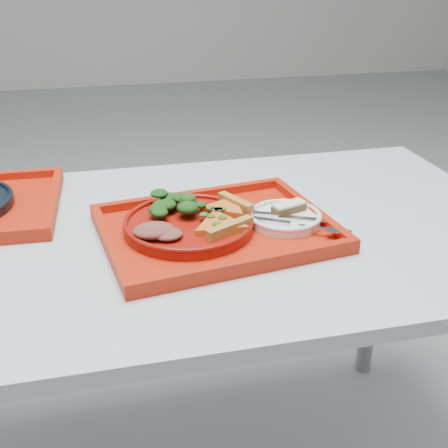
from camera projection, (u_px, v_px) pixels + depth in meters
The scene contains 11 objects.
table at pixel (147, 266), 1.17m from camera, with size 1.60×0.80×0.75m.
tray_main at pixel (216, 232), 1.14m from camera, with size 0.45×0.35×0.01m, color #AB1C09.
dinner_plate at pixel (189, 226), 1.13m from camera, with size 0.26×0.26×0.02m, color maroon.
side_plate at pixel (285, 219), 1.16m from camera, with size 0.15×0.15×0.01m, color white.
pizza_slice_a at pixel (220, 223), 1.10m from camera, with size 0.12×0.11×0.02m, color orange, non-canonical shape.
pizza_slice_b at pixel (226, 206), 1.17m from camera, with size 0.11×0.09×0.02m, color orange, non-canonical shape.
salad_heap at pixel (178, 202), 1.15m from camera, with size 0.10×0.09×0.05m, color black.
meat_portion at pixel (154, 230), 1.06m from camera, with size 0.08×0.06×0.02m, color brown.
dessert_bar at pixel (289, 207), 1.17m from camera, with size 0.08×0.05×0.02m.
knife at pixel (286, 216), 1.15m from camera, with size 0.18×0.02×0.01m, color silver.
fork at pixel (298, 225), 1.11m from camera, with size 0.18×0.02×0.01m, color silver.
Camera 1 is at (-0.07, -1.03, 1.27)m, focal length 45.00 mm.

